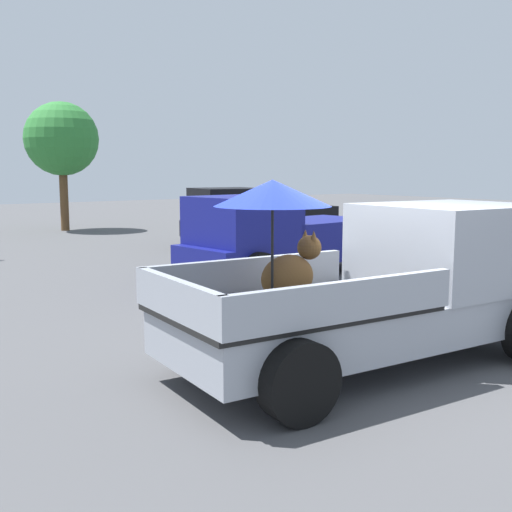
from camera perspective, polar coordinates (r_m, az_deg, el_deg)
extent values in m
plane|color=#4C4C4F|center=(7.73, 10.25, -9.80)|extent=(80.00, 80.00, 0.00)
cylinder|color=black|center=(9.50, 14.15, -4.09)|extent=(0.82, 0.34, 0.80)
cylinder|color=black|center=(7.43, -5.05, -7.22)|extent=(0.82, 0.34, 0.80)
cylinder|color=black|center=(5.83, 3.97, -11.49)|extent=(0.82, 0.34, 0.80)
cube|color=#9EA3AD|center=(7.58, 10.35, -5.69)|extent=(5.13, 2.19, 0.50)
cube|color=#9EA3AD|center=(8.44, 17.52, 0.91)|extent=(2.24, 2.02, 1.08)
cube|color=#4C606B|center=(9.20, 21.62, 2.52)|extent=(0.20, 1.72, 0.64)
cube|color=black|center=(6.81, 3.23, -4.70)|extent=(2.94, 2.06, 0.06)
cube|color=#9EA3AD|center=(7.52, -0.82, -1.70)|extent=(2.80, 0.32, 0.40)
cube|color=#9EA3AD|center=(6.05, 8.31, -4.14)|extent=(2.80, 0.32, 0.40)
cube|color=#9EA3AD|center=(6.09, -7.20, -4.03)|extent=(0.25, 1.84, 0.40)
ellipsoid|color=brown|center=(6.95, 2.93, -1.99)|extent=(0.70, 0.37, 0.52)
sphere|color=brown|center=(7.08, 4.93, 0.79)|extent=(0.30, 0.30, 0.28)
cone|color=brown|center=(7.13, 4.56, 1.97)|extent=(0.10, 0.10, 0.12)
cone|color=brown|center=(7.00, 5.34, 1.86)|extent=(0.10, 0.10, 0.12)
cylinder|color=black|center=(6.61, 1.51, 0.11)|extent=(0.03, 0.03, 1.12)
cone|color=#1E33B7|center=(6.55, 1.53, 5.82)|extent=(1.35, 1.35, 0.28)
cylinder|color=black|center=(12.07, 0.29, -1.42)|extent=(0.78, 0.33, 0.76)
cylinder|color=black|center=(13.52, -5.17, -0.45)|extent=(0.78, 0.33, 0.76)
cylinder|color=black|center=(14.41, 9.70, -0.02)|extent=(0.78, 0.33, 0.76)
cylinder|color=black|center=(15.64, 4.22, 0.69)|extent=(0.78, 0.33, 0.76)
cube|color=navy|center=(13.82, 2.51, 0.47)|extent=(4.95, 2.26, 0.50)
cube|color=navy|center=(12.93, -1.25, 3.31)|extent=(2.07, 1.98, 1.00)
cube|color=navy|center=(14.49, 5.33, 2.58)|extent=(2.86, 2.05, 0.40)
cylinder|color=black|center=(18.03, -2.54, 1.66)|extent=(0.79, 0.37, 0.76)
cylinder|color=black|center=(19.75, -4.95, 2.18)|extent=(0.79, 0.37, 0.76)
cylinder|color=black|center=(19.63, 5.90, 2.13)|extent=(0.79, 0.37, 0.76)
cylinder|color=black|center=(21.22, 3.01, 2.59)|extent=(0.79, 0.37, 0.76)
cube|color=black|center=(19.58, 0.46, 2.66)|extent=(5.01, 2.48, 0.50)
cube|color=black|center=(18.98, -2.72, 4.76)|extent=(2.14, 2.06, 1.00)
cube|color=black|center=(20.05, 2.97, 4.06)|extent=(2.93, 2.17, 0.40)
cylinder|color=brown|center=(25.32, -17.25, 5.14)|extent=(0.32, 0.32, 2.55)
sphere|color=#2D7A33|center=(25.32, -17.46, 10.25)|extent=(2.82, 2.82, 2.82)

